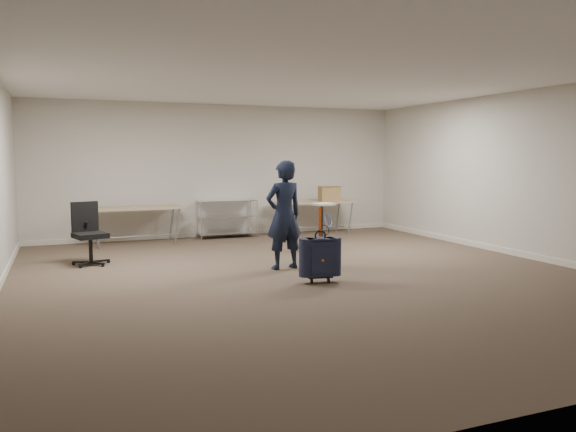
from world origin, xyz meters
name	(u,v)px	position (x,y,z in m)	size (l,w,h in m)	color
ground	(308,276)	(0.00, 0.00, 0.00)	(9.00, 9.00, 0.00)	#483C2C
room_shell	(274,257)	(0.00, 1.38, 0.05)	(8.00, 9.00, 9.00)	beige
folding_table_left	(135,210)	(-1.90, 3.95, 0.68)	(1.80, 0.75, 0.73)	tan
folding_table_right	(314,204)	(1.90, 3.95, 0.68)	(1.80, 0.75, 0.73)	tan
wire_shelf	(227,217)	(0.00, 4.20, 0.44)	(1.22, 0.47, 0.80)	silver
person	(284,215)	(-0.11, 0.63, 0.82)	(0.60, 0.39, 1.64)	black
suitcase	(320,257)	(-0.02, -0.45, 0.35)	(0.40, 0.27, 1.02)	#162133
office_chair	(90,246)	(-2.83, 2.09, 0.30)	(0.60, 0.60, 0.99)	black
equipment_cart	(323,238)	(1.15, 1.88, 0.23)	(0.58, 0.58, 0.87)	beige
cardboard_box	(329,194)	(2.24, 3.86, 0.89)	(0.43, 0.32, 0.32)	#A4714C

